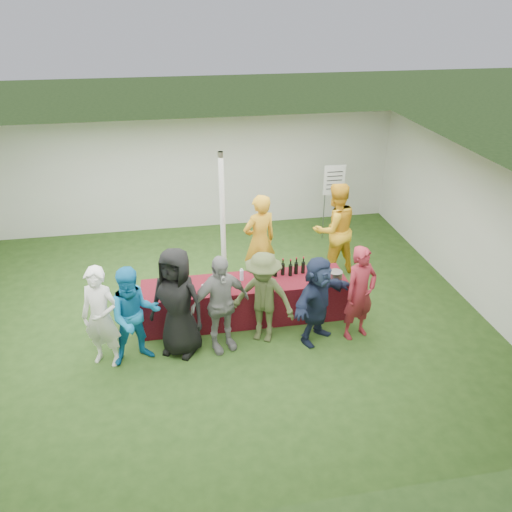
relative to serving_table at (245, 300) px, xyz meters
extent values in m
plane|color=#284719|center=(-0.71, 0.19, -0.38)|extent=(60.00, 60.00, 0.00)
plane|color=white|center=(-0.71, 4.19, 0.97)|extent=(10.00, 0.00, 10.00)
plane|color=white|center=(-0.71, -3.81, 0.97)|extent=(10.00, 0.00, 10.00)
plane|color=white|center=(4.29, 0.19, 0.97)|extent=(0.00, 8.00, 8.00)
plane|color=white|center=(-0.71, 0.19, 2.33)|extent=(10.00, 10.00, 0.00)
cylinder|color=silver|center=(-0.21, 1.39, 0.98)|extent=(0.10, 0.10, 2.70)
cube|color=maroon|center=(0.00, 0.00, 0.00)|extent=(3.60, 0.80, 0.75)
cylinder|color=black|center=(0.35, 0.15, 0.48)|extent=(0.07, 0.07, 0.22)
cylinder|color=black|center=(0.35, 0.15, 0.64)|extent=(0.03, 0.03, 0.08)
cylinder|color=maroon|center=(0.35, 0.15, 0.69)|extent=(0.03, 0.03, 0.02)
cylinder|color=black|center=(0.44, 0.15, 0.48)|extent=(0.07, 0.07, 0.22)
cylinder|color=black|center=(0.44, 0.15, 0.64)|extent=(0.03, 0.03, 0.08)
cylinder|color=maroon|center=(0.44, 0.15, 0.69)|extent=(0.03, 0.03, 0.02)
cylinder|color=black|center=(0.57, 0.11, 0.48)|extent=(0.07, 0.07, 0.22)
cylinder|color=black|center=(0.57, 0.11, 0.64)|extent=(0.03, 0.03, 0.08)
cylinder|color=maroon|center=(0.57, 0.11, 0.69)|extent=(0.03, 0.03, 0.02)
cylinder|color=black|center=(0.71, 0.14, 0.48)|extent=(0.07, 0.07, 0.22)
cylinder|color=black|center=(0.71, 0.14, 0.64)|extent=(0.03, 0.03, 0.08)
cylinder|color=maroon|center=(0.71, 0.14, 0.69)|extent=(0.03, 0.03, 0.02)
cylinder|color=black|center=(0.84, 0.09, 0.48)|extent=(0.07, 0.07, 0.22)
cylinder|color=black|center=(0.84, 0.09, 0.64)|extent=(0.03, 0.03, 0.08)
cylinder|color=maroon|center=(0.84, 0.09, 0.69)|extent=(0.03, 0.03, 0.02)
cylinder|color=black|center=(0.96, 0.14, 0.48)|extent=(0.07, 0.07, 0.22)
cylinder|color=black|center=(0.96, 0.14, 0.64)|extent=(0.03, 0.03, 0.08)
cylinder|color=maroon|center=(0.96, 0.14, 0.69)|extent=(0.03, 0.03, 0.02)
cylinder|color=black|center=(1.09, 0.14, 0.48)|extent=(0.07, 0.07, 0.22)
cylinder|color=black|center=(1.09, 0.14, 0.64)|extent=(0.03, 0.03, 0.08)
cylinder|color=maroon|center=(1.09, 0.14, 0.69)|extent=(0.03, 0.03, 0.02)
cylinder|color=silver|center=(-1.41, -0.25, 0.38)|extent=(0.06, 0.06, 0.00)
cylinder|color=silver|center=(-1.41, -0.25, 0.42)|extent=(0.01, 0.01, 0.07)
cylinder|color=silver|center=(-1.41, -0.25, 0.50)|extent=(0.06, 0.06, 0.08)
cylinder|color=silver|center=(-1.11, -0.27, 0.38)|extent=(0.06, 0.06, 0.00)
cylinder|color=silver|center=(-1.11, -0.27, 0.42)|extent=(0.01, 0.01, 0.07)
cylinder|color=silver|center=(-1.11, -0.27, 0.50)|extent=(0.06, 0.06, 0.08)
cylinder|color=#470715|center=(-1.11, -0.27, 0.47)|extent=(0.05, 0.05, 0.02)
cylinder|color=silver|center=(-0.74, -0.24, 0.38)|extent=(0.06, 0.06, 0.00)
cylinder|color=silver|center=(-0.74, -0.24, 0.42)|extent=(0.01, 0.01, 0.07)
cylinder|color=silver|center=(-0.74, -0.24, 0.50)|extent=(0.06, 0.06, 0.08)
cylinder|color=#470715|center=(-0.74, -0.24, 0.47)|extent=(0.05, 0.05, 0.02)
cylinder|color=silver|center=(-0.32, -0.30, 0.38)|extent=(0.06, 0.06, 0.00)
cylinder|color=silver|center=(-0.32, -0.30, 0.42)|extent=(0.01, 0.01, 0.07)
cylinder|color=silver|center=(-0.32, -0.30, 0.50)|extent=(0.06, 0.06, 0.08)
cylinder|color=#470715|center=(-0.32, -0.30, 0.47)|extent=(0.05, 0.05, 0.02)
cylinder|color=silver|center=(1.34, -0.21, 0.38)|extent=(0.06, 0.06, 0.00)
cylinder|color=silver|center=(1.34, -0.21, 0.42)|extent=(0.01, 0.01, 0.07)
cylinder|color=silver|center=(1.34, -0.21, 0.50)|extent=(0.06, 0.06, 0.08)
cylinder|color=#470715|center=(1.34, -0.21, 0.47)|extent=(0.05, 0.05, 0.02)
cylinder|color=silver|center=(-0.04, 0.08, 0.47)|extent=(0.07, 0.07, 0.20)
cylinder|color=silver|center=(-0.04, 0.08, 0.59)|extent=(0.03, 0.03, 0.03)
cube|color=white|center=(1.52, 0.05, 0.39)|extent=(0.25, 0.18, 0.03)
cylinder|color=slate|center=(1.58, -0.22, 0.46)|extent=(0.24, 0.24, 0.18)
cylinder|color=slate|center=(2.34, 2.97, 0.18)|extent=(0.02, 0.02, 1.10)
cylinder|color=slate|center=(2.74, 2.97, 0.18)|extent=(0.02, 0.02, 1.10)
cube|color=white|center=(2.54, 2.97, 1.07)|extent=(0.50, 0.02, 0.70)
cube|color=black|center=(2.54, 2.96, 1.27)|extent=(0.36, 0.01, 0.02)
cube|color=black|center=(2.54, 2.96, 1.17)|extent=(0.36, 0.01, 0.02)
cube|color=black|center=(2.54, 2.96, 1.07)|extent=(0.36, 0.01, 0.02)
cube|color=black|center=(2.54, 2.96, 0.97)|extent=(0.36, 0.01, 0.02)
cube|color=black|center=(2.54, 2.96, 0.88)|extent=(0.36, 0.01, 0.02)
imported|color=gold|center=(0.47, 1.11, 0.59)|extent=(0.82, 0.67, 1.93)
imported|color=gold|center=(2.06, 1.37, 0.61)|extent=(1.10, 0.95, 1.97)
imported|color=white|center=(-2.35, -0.82, 0.48)|extent=(0.73, 0.62, 1.70)
imported|color=#1377B4|center=(-1.85, -0.85, 0.46)|extent=(0.93, 0.79, 1.67)
imported|color=black|center=(-1.19, -0.74, 0.56)|extent=(1.08, 0.96, 1.86)
imported|color=gray|center=(-0.52, -0.78, 0.48)|extent=(1.08, 0.71, 1.71)
imported|color=#434C28|center=(0.20, -0.66, 0.44)|extent=(1.22, 1.02, 1.63)
imported|color=#1D2742|center=(1.08, -0.82, 0.40)|extent=(1.43, 1.24, 1.56)
imported|color=maroon|center=(1.80, -0.84, 0.47)|extent=(0.71, 0.58, 1.68)
camera|label=1|loc=(-1.11, -7.43, 4.87)|focal=35.00mm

